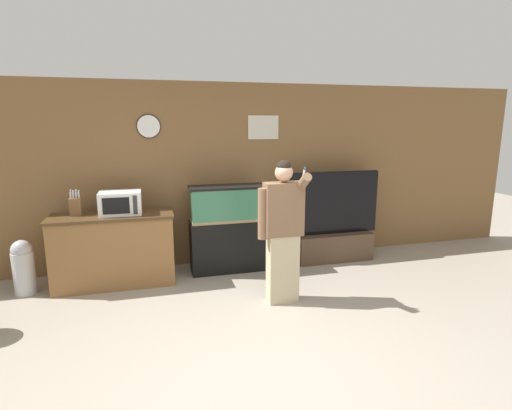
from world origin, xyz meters
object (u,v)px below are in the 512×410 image
object	(u,v)px
counter_island	(114,249)
tv_on_stand	(333,235)
trash_bin	(23,266)
person_standing	(282,230)
microwave	(121,203)
aquarium_on_stand	(228,228)
knife_block	(75,206)

from	to	relation	value
counter_island	tv_on_stand	bearing A→B (deg)	2.39
counter_island	trash_bin	distance (m)	1.05
counter_island	trash_bin	size ratio (longest dim) A/B	2.22
tv_on_stand	trash_bin	distance (m)	4.15
tv_on_stand	person_standing	xyz separation A→B (m)	(-1.21, -1.17, 0.47)
microwave	counter_island	bearing A→B (deg)	-176.31
person_standing	aquarium_on_stand	bearing A→B (deg)	108.98
counter_island	person_standing	bearing A→B (deg)	-28.79
person_standing	trash_bin	distance (m)	3.15
aquarium_on_stand	person_standing	world-z (taller)	person_standing
tv_on_stand	trash_bin	size ratio (longest dim) A/B	2.08
knife_block	person_standing	bearing A→B (deg)	-25.42
aquarium_on_stand	person_standing	xyz separation A→B (m)	(0.40, -1.16, 0.25)
counter_island	trash_bin	xyz separation A→B (m)	(-1.04, -0.04, -0.11)
counter_island	person_standing	xyz separation A→B (m)	(1.90, -1.04, 0.40)
knife_block	aquarium_on_stand	size ratio (longest dim) A/B	0.27
microwave	aquarium_on_stand	size ratio (longest dim) A/B	0.42
person_standing	tv_on_stand	bearing A→B (deg)	44.17
microwave	aquarium_on_stand	xyz separation A→B (m)	(1.39, 0.11, -0.46)
counter_island	person_standing	size ratio (longest dim) A/B	0.91
tv_on_stand	person_standing	distance (m)	1.75
counter_island	knife_block	world-z (taller)	knife_block
aquarium_on_stand	tv_on_stand	distance (m)	1.62
counter_island	aquarium_on_stand	size ratio (longest dim) A/B	1.25
aquarium_on_stand	person_standing	size ratio (longest dim) A/B	0.73
aquarium_on_stand	knife_block	bearing A→B (deg)	-178.21
microwave	person_standing	xyz separation A→B (m)	(1.79, -1.05, -0.20)
counter_island	person_standing	distance (m)	2.20
microwave	aquarium_on_stand	world-z (taller)	microwave
trash_bin	knife_block	bearing A→B (deg)	9.22
counter_island	knife_block	size ratio (longest dim) A/B	4.68
microwave	knife_block	size ratio (longest dim) A/B	1.57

